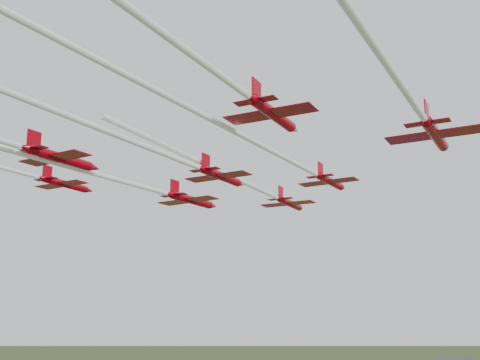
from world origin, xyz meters
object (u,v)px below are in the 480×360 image
(jet_row4_right, at_px, (158,30))
(jet_row3_left, at_px, (2,168))
(jet_row2_left, at_px, (128,183))
(jet_row2_right, at_px, (274,152))
(jet_lead, at_px, (257,188))
(jet_row3_right, at_px, (403,88))
(jet_row3_mid, at_px, (120,136))

(jet_row4_right, bearing_deg, jet_row3_left, 151.59)
(jet_row4_right, bearing_deg, jet_row2_left, 130.33)
(jet_row2_right, bearing_deg, jet_row3_left, -163.72)
(jet_lead, relative_size, jet_row3_left, 1.10)
(jet_row2_right, bearing_deg, jet_row3_right, -28.58)
(jet_row2_right, height_order, jet_row3_right, jet_row3_right)
(jet_row4_right, bearing_deg, jet_row2_right, 98.43)
(jet_row2_left, bearing_deg, jet_row4_right, -43.87)
(jet_row2_right, xyz_separation_m, jet_row3_right, (15.38, -11.97, 0.69))
(jet_row3_right, height_order, jet_row4_right, jet_row3_right)
(jet_row3_mid, bearing_deg, jet_row2_right, 60.69)
(jet_row2_left, height_order, jet_row4_right, jet_row4_right)
(jet_lead, relative_size, jet_row3_mid, 0.78)
(jet_row4_right, bearing_deg, jet_row3_mid, 135.69)
(jet_row2_left, distance_m, jet_row3_left, 15.73)
(jet_row3_left, height_order, jet_row4_right, jet_row4_right)
(jet_lead, distance_m, jet_row2_right, 17.98)
(jet_row3_right, bearing_deg, jet_lead, 135.93)
(jet_row3_mid, bearing_deg, jet_row3_right, 13.10)
(jet_row2_left, bearing_deg, jet_row3_mid, -48.24)
(jet_row2_right, height_order, jet_row3_left, jet_row3_left)
(jet_row3_mid, relative_size, jet_row3_right, 1.09)
(jet_row2_left, height_order, jet_row2_right, jet_row2_left)
(jet_row3_left, height_order, jet_row3_mid, jet_row3_left)
(jet_row3_right, bearing_deg, jet_row3_left, 177.74)
(jet_row3_mid, bearing_deg, jet_row4_right, -41.60)
(jet_row3_right, bearing_deg, jet_row4_right, -123.97)
(jet_row2_left, height_order, jet_row3_right, jet_row3_right)
(jet_row3_mid, height_order, jet_row3_right, jet_row3_right)
(jet_row2_right, xyz_separation_m, jet_row4_right, (1.15, -28.57, 0.71))
(jet_lead, height_order, jet_row3_mid, jet_lead)
(jet_row4_right, bearing_deg, jet_row3_right, 55.52)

